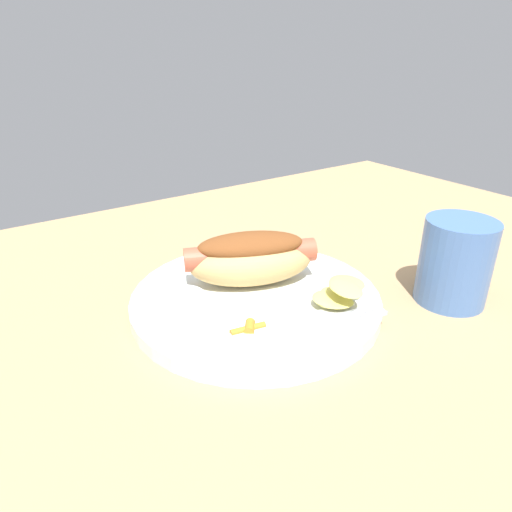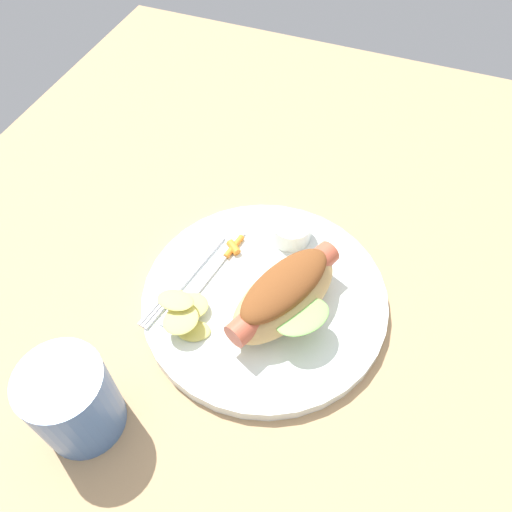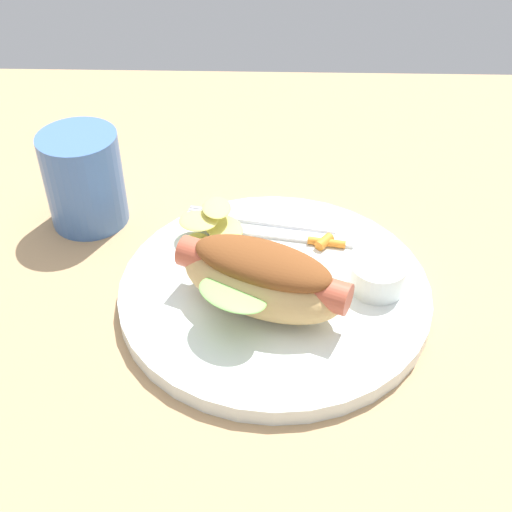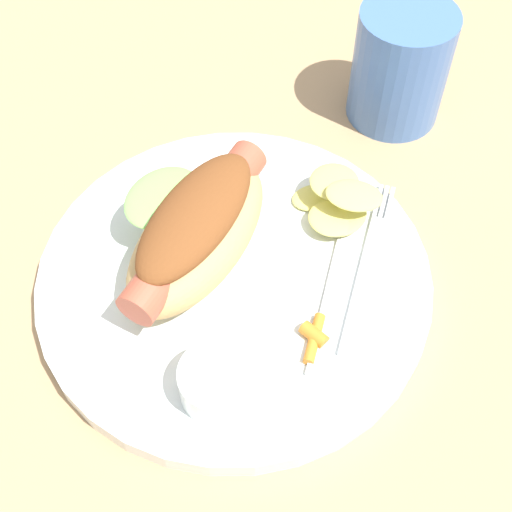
# 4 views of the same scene
# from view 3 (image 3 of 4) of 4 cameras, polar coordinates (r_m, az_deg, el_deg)

# --- Properties ---
(ground_plane) EXTENTS (1.20, 0.90, 0.02)m
(ground_plane) POSITION_cam_3_polar(r_m,az_deg,el_deg) (0.63, -1.98, -2.49)
(ground_plane) COLOR tan
(plate) EXTENTS (0.28, 0.28, 0.02)m
(plate) POSITION_cam_3_polar(r_m,az_deg,el_deg) (0.60, 1.58, -3.08)
(plate) COLOR white
(plate) RESTS_ON ground_plane
(hot_dog) EXTENTS (0.16, 0.12, 0.06)m
(hot_dog) POSITION_cam_3_polar(r_m,az_deg,el_deg) (0.55, 0.47, -1.83)
(hot_dog) COLOR tan
(hot_dog) RESTS_ON plate
(sauce_ramekin) EXTENTS (0.05, 0.05, 0.03)m
(sauce_ramekin) POSITION_cam_3_polar(r_m,az_deg,el_deg) (0.59, 10.29, -1.71)
(sauce_ramekin) COLOR white
(sauce_ramekin) RESTS_ON plate
(fork) EXTENTS (0.15, 0.04, 0.00)m
(fork) POSITION_cam_3_polar(r_m,az_deg,el_deg) (0.67, 0.73, 3.02)
(fork) COLOR silver
(fork) RESTS_ON plate
(knife) EXTENTS (0.16, 0.04, 0.00)m
(knife) POSITION_cam_3_polar(r_m,az_deg,el_deg) (0.65, 1.49, 1.93)
(knife) COLOR silver
(knife) RESTS_ON plate
(chips_pile) EXTENTS (0.08, 0.07, 0.03)m
(chips_pile) POSITION_cam_3_polar(r_m,az_deg,el_deg) (0.64, -3.67, 2.64)
(chips_pile) COLOR #D9D066
(chips_pile) RESTS_ON plate
(carrot_garnish) EXTENTS (0.04, 0.02, 0.01)m
(carrot_garnish) POSITION_cam_3_polar(r_m,az_deg,el_deg) (0.64, 5.93, 1.19)
(carrot_garnish) COLOR orange
(carrot_garnish) RESTS_ON plate
(drinking_cup) EXTENTS (0.08, 0.08, 0.10)m
(drinking_cup) POSITION_cam_3_polar(r_m,az_deg,el_deg) (0.69, -14.40, 6.34)
(drinking_cup) COLOR #4770B2
(drinking_cup) RESTS_ON ground_plane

